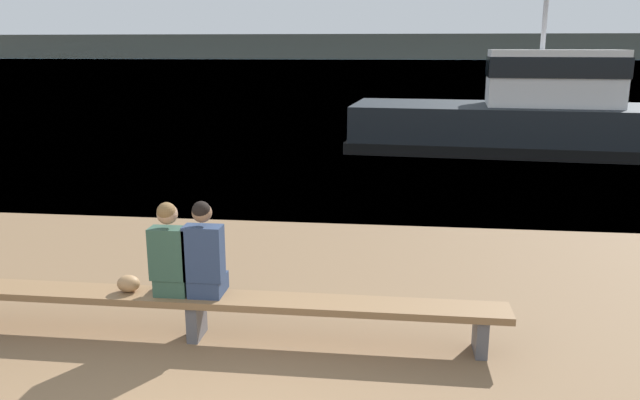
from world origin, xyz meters
TOP-DOWN VIEW (x-y plane):
  - water_surface at (0.00, 126.92)m, footprint 240.00×240.00m
  - far_shoreline at (0.00, 174.09)m, footprint 600.00×12.00m
  - bench_main at (-0.43, 2.28)m, footprint 6.61×0.43m
  - person_left at (-0.68, 2.29)m, footprint 0.40×0.42m
  - person_right at (-0.31, 2.29)m, footprint 0.40×0.42m
  - shopping_bag at (-1.18, 2.29)m, footprint 0.25×0.19m
  - tugboat_red at (5.82, 15.57)m, footprint 11.08×4.49m

SIDE VIEW (x-z plane):
  - water_surface at x=0.00m, z-range 0.00..0.00m
  - bench_main at x=-0.43m, z-range 0.16..0.64m
  - shopping_bag at x=-1.18m, z-range 0.48..0.67m
  - person_left at x=-0.68m, z-range 0.42..1.45m
  - person_right at x=-0.31m, z-range 0.41..1.46m
  - tugboat_red at x=5.82m, z-range -1.56..3.45m
  - far_shoreline at x=0.00m, z-range 0.00..6.51m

